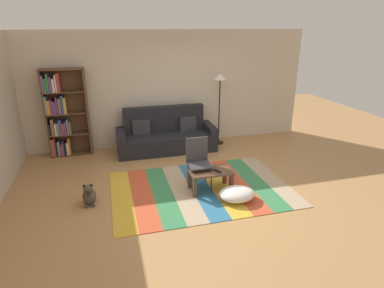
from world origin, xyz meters
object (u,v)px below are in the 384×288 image
Objects in this scene: dog at (89,195)px; folding_chair at (198,158)px; standing_lamp at (220,86)px; pouf at (237,194)px; couch at (166,136)px; bookshelf at (62,115)px; coffee_table at (210,174)px; tv_remote at (217,171)px.

folding_chair reaches higher than dog.
standing_lamp is (3.03, 2.23, 1.28)m from dog.
folding_chair is (-0.48, 0.70, 0.42)m from pouf.
folding_chair is at bearing 124.35° from pouf.
standing_lamp is (1.35, 0.11, 1.10)m from couch.
couch reaches higher than dog.
bookshelf is 1.12× the size of standing_lamp.
couch reaches higher than folding_chair.
couch reaches higher than coffee_table.
bookshelf is 3.35m from folding_chair.
tv_remote is at bearing -19.42° from folding_chair.
standing_lamp is at bearing 48.74° from tv_remote.
couch is 3.03× the size of coffee_table.
couch is 2.71m from dog.
pouf is 0.52m from tv_remote.
coffee_table is 0.37m from folding_chair.
coffee_table is 4.97× the size of tv_remote.
standing_lamp is at bearing 91.99° from folding_chair.
bookshelf is 2.59× the size of coffee_table.
tv_remote reaches higher than pouf.
couch is 1.17× the size of bookshelf.
coffee_table is 0.15m from tv_remote.
dog is (-2.06, 0.07, -0.15)m from coffee_table.
pouf is (0.32, -0.45, -0.19)m from coffee_table.
standing_lamp is 1.92× the size of folding_chair.
bookshelf is 12.88× the size of tv_remote.
standing_lamp is (0.97, 2.30, 1.13)m from coffee_table.
bookshelf is 3.76m from tv_remote.
bookshelf is 2.58m from dog.
bookshelf reaches higher than dog.
bookshelf is 4.86× the size of dog.
folding_chair is at bearing -41.89° from bookshelf.
couch is 5.69× the size of dog.
couch is at bearing 104.94° from pouf.
standing_lamp reaches higher than couch.
dog is 2.19m from tv_remote.
dog is (-1.69, -2.12, -0.18)m from couch.
tv_remote is 0.43m from folding_chair.
coffee_table is at bearing 125.92° from pouf.
coffee_table is at bearing 129.52° from tv_remote.
dog is 0.23× the size of standing_lamp.
folding_chair is at bearing 121.40° from coffee_table.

